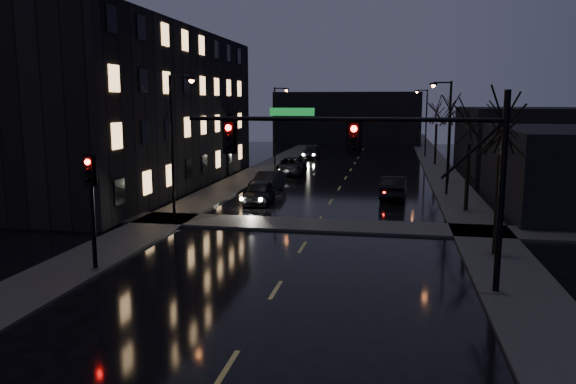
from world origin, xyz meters
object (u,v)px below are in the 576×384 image
at_px(oncoming_car_a, 259,192).
at_px(oncoming_car_d, 311,153).
at_px(oncoming_car_c, 291,166).
at_px(oncoming_car_b, 268,181).
at_px(lead_car, 394,187).

height_order(oncoming_car_a, oncoming_car_d, oncoming_car_a).
bearing_deg(oncoming_car_c, oncoming_car_b, -93.61).
distance_m(oncoming_car_a, oncoming_car_c, 14.82).
xyz_separation_m(oncoming_car_c, lead_car, (9.21, -11.19, 0.01)).
xyz_separation_m(oncoming_car_a, oncoming_car_d, (-0.83, 29.58, -0.07)).
bearing_deg(oncoming_car_b, lead_car, -2.00).
relative_size(oncoming_car_a, oncoming_car_d, 0.94).
distance_m(oncoming_car_c, lead_car, 14.49).
relative_size(oncoming_car_a, lead_car, 0.92).
bearing_deg(oncoming_car_c, lead_car, -54.18).
height_order(oncoming_car_b, lead_car, lead_car).
distance_m(oncoming_car_a, oncoming_car_b, 5.11).
height_order(oncoming_car_a, oncoming_car_b, oncoming_car_a).
xyz_separation_m(oncoming_car_b, lead_car, (9.21, -1.47, 0.04)).
bearing_deg(oncoming_car_c, oncoming_car_a, -91.46).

